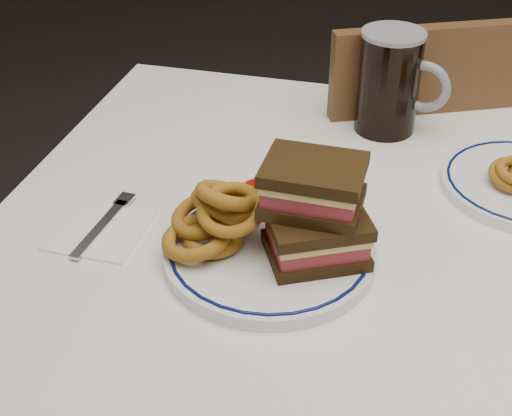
% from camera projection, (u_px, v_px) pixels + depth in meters
% --- Properties ---
extents(dining_table, '(1.27, 0.87, 0.75)m').
position_uv_depth(dining_table, '(441.00, 294.00, 1.02)').
color(dining_table, white).
rests_on(dining_table, floor).
extents(chair_far, '(0.55, 0.55, 0.90)m').
position_uv_depth(chair_far, '(403.00, 194.00, 1.51)').
color(chair_far, '#4F3219').
rests_on(chair_far, floor).
extents(main_plate, '(0.27, 0.27, 0.02)m').
position_uv_depth(main_plate, '(269.00, 251.00, 0.91)').
color(main_plate, white).
rests_on(main_plate, dining_table).
extents(reuben_sandwich, '(0.15, 0.14, 0.12)m').
position_uv_depth(reuben_sandwich, '(315.00, 211.00, 0.87)').
color(reuben_sandwich, black).
rests_on(reuben_sandwich, main_plate).
extents(onion_rings_main, '(0.13, 0.14, 0.10)m').
position_uv_depth(onion_rings_main, '(217.00, 216.00, 0.90)').
color(onion_rings_main, brown).
rests_on(onion_rings_main, main_plate).
extents(ketchup_ramekin, '(0.06, 0.06, 0.03)m').
position_uv_depth(ketchup_ramekin, '(259.00, 197.00, 0.97)').
color(ketchup_ramekin, silver).
rests_on(ketchup_ramekin, main_plate).
extents(beer_mug, '(0.15, 0.10, 0.17)m').
position_uv_depth(beer_mug, '(391.00, 82.00, 1.15)').
color(beer_mug, black).
rests_on(beer_mug, dining_table).
extents(napkin_fork, '(0.12, 0.16, 0.01)m').
position_uv_depth(napkin_fork, '(101.00, 229.00, 0.97)').
color(napkin_fork, white).
rests_on(napkin_fork, dining_table).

